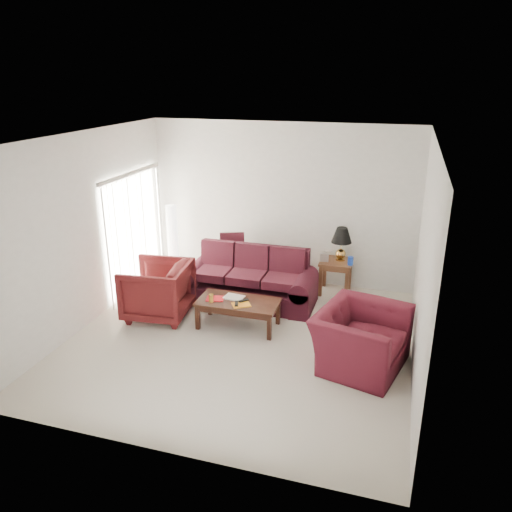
{
  "coord_description": "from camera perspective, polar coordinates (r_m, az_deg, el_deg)",
  "views": [
    {
      "loc": [
        2.15,
        -6.31,
        3.8
      ],
      "look_at": [
        0.0,
        0.85,
        1.05
      ],
      "focal_mm": 35.0,
      "sensor_mm": 36.0,
      "label": 1
    }
  ],
  "objects": [
    {
      "name": "remote_b",
      "position": [
        7.78,
        -1.42,
        -5.1
      ],
      "size": [
        0.14,
        0.15,
        0.02
      ],
      "primitive_type": "cube",
      "rotation": [
        0.0,
        0.0,
        -0.73
      ],
      "color": "black",
      "rests_on": "coffee_table"
    },
    {
      "name": "picture_frame",
      "position": [
        9.32,
        8.25,
        0.51
      ],
      "size": [
        0.18,
        0.19,
        0.05
      ],
      "primitive_type": "cube",
      "rotation": [
        1.36,
        0.0,
        0.48
      ],
      "color": "silver",
      "rests_on": "end_table"
    },
    {
      "name": "throw_pillow",
      "position": [
        9.43,
        -2.75,
        1.3
      ],
      "size": [
        0.51,
        0.37,
        0.48
      ],
      "primitive_type": "cube",
      "rotation": [
        -0.21,
        0.0,
        0.35
      ],
      "color": "black",
      "rests_on": "sofa"
    },
    {
      "name": "magazine_red",
      "position": [
        7.92,
        -4.69,
        -4.87
      ],
      "size": [
        0.31,
        0.26,
        0.02
      ],
      "primitive_type": "cube",
      "rotation": [
        0.0,
        0.0,
        0.21
      ],
      "color": "red",
      "rests_on": "coffee_table"
    },
    {
      "name": "floor",
      "position": [
        7.67,
        -1.85,
        -9.5
      ],
      "size": [
        5.0,
        5.0,
        0.0
      ],
      "primitive_type": "plane",
      "color": "beige",
      "rests_on": "ground"
    },
    {
      "name": "clock",
      "position": [
        9.0,
        7.8,
        -0.16
      ],
      "size": [
        0.16,
        0.08,
        0.15
      ],
      "primitive_type": "cube",
      "rotation": [
        0.0,
        0.0,
        0.19
      ],
      "color": "#BBBABF",
      "rests_on": "end_table"
    },
    {
      "name": "floor_lamp",
      "position": [
        9.78,
        -9.5,
        1.65
      ],
      "size": [
        0.32,
        0.32,
        1.47
      ],
      "primitive_type": null,
      "rotation": [
        0.0,
        0.0,
        -0.43
      ],
      "color": "white",
      "rests_on": "ground"
    },
    {
      "name": "blinds",
      "position": [
        9.28,
        -13.65,
        2.58
      ],
      "size": [
        0.1,
        2.0,
        2.16
      ],
      "primitive_type": "cube",
      "color": "silver",
      "rests_on": "ground"
    },
    {
      "name": "sofa",
      "position": [
        8.65,
        -0.85,
        -2.44
      ],
      "size": [
        2.32,
        1.04,
        0.94
      ],
      "primitive_type": null,
      "rotation": [
        0.0,
        0.0,
        0.02
      ],
      "color": "black",
      "rests_on": "ground"
    },
    {
      "name": "table_lamp",
      "position": [
        9.04,
        9.71,
        1.36
      ],
      "size": [
        0.4,
        0.4,
        0.61
      ],
      "primitive_type": null,
      "rotation": [
        0.0,
        0.0,
        -0.09
      ],
      "color": "#AF7F36",
      "rests_on": "end_table"
    },
    {
      "name": "blue_canister",
      "position": [
        8.91,
        10.75,
        -0.55
      ],
      "size": [
        0.12,
        0.12,
        0.15
      ],
      "primitive_type": "cylinder",
      "rotation": [
        0.0,
        0.0,
        -0.38
      ],
      "color": "#1B42B4",
      "rests_on": "end_table"
    },
    {
      "name": "magazine_white",
      "position": [
        7.94,
        -2.54,
        -4.73
      ],
      "size": [
        0.33,
        0.26,
        0.02
      ],
      "primitive_type": "cube",
      "rotation": [
        0.0,
        0.0,
        -0.12
      ],
      "color": "white",
      "rests_on": "coffee_table"
    },
    {
      "name": "armchair_left",
      "position": [
        8.32,
        -11.19,
        -3.86
      ],
      "size": [
        1.12,
        1.09,
        0.93
      ],
      "primitive_type": "imported",
      "rotation": [
        0.0,
        0.0,
        -1.47
      ],
      "color": "#481012",
      "rests_on": "ground"
    },
    {
      "name": "armchair_right",
      "position": [
        7.01,
        11.87,
        -9.22
      ],
      "size": [
        1.37,
        1.48,
        0.81
      ],
      "primitive_type": "imported",
      "rotation": [
        0.0,
        0.0,
        1.31
      ],
      "color": "#4A111C",
      "rests_on": "ground"
    },
    {
      "name": "coffee_table",
      "position": [
        7.93,
        -2.04,
        -6.61
      ],
      "size": [
        1.37,
        0.88,
        0.45
      ],
      "primitive_type": null,
      "rotation": [
        0.0,
        0.0,
        -0.2
      ],
      "color": "black",
      "rests_on": "ground"
    },
    {
      "name": "remote_a",
      "position": [
        7.69,
        -2.25,
        -5.45
      ],
      "size": [
        0.1,
        0.18,
        0.02
      ],
      "primitive_type": "cube",
      "rotation": [
        0.0,
        0.0,
        0.3
      ],
      "color": "black",
      "rests_on": "coffee_table"
    },
    {
      "name": "magazine_orange",
      "position": [
        7.7,
        -1.71,
        -5.58
      ],
      "size": [
        0.34,
        0.32,
        0.02
      ],
      "primitive_type": "cube",
      "rotation": [
        0.0,
        0.0,
        0.57
      ],
      "color": "orange",
      "rests_on": "coffee_table"
    },
    {
      "name": "yellow_glass",
      "position": [
        7.8,
        -5.15,
        -4.83
      ],
      "size": [
        0.1,
        0.1,
        0.13
      ],
      "primitive_type": "cylinder",
      "rotation": [
        0.0,
        0.0,
        0.42
      ],
      "color": "gold",
      "rests_on": "coffee_table"
    },
    {
      "name": "end_table",
      "position": [
        9.21,
        9.06,
        -2.34
      ],
      "size": [
        0.58,
        0.58,
        0.62
      ],
      "primitive_type": null,
      "rotation": [
        0.0,
        0.0,
        -0.02
      ],
      "color": "#492F19",
      "rests_on": "ground"
    }
  ]
}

